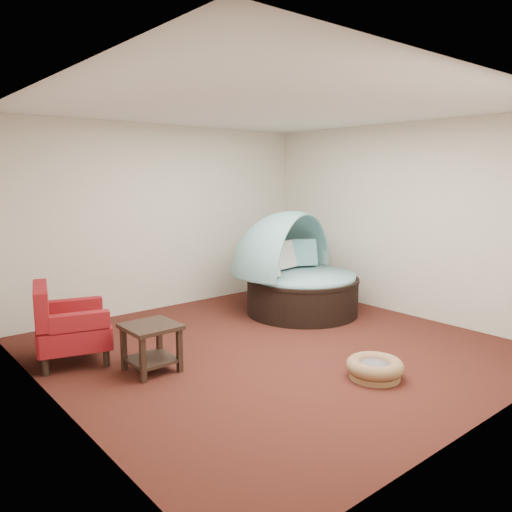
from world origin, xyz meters
TOP-DOWN VIEW (x-y plane):
  - floor at (0.00, 0.00)m, footprint 5.00×5.00m
  - wall_back at (0.00, 2.50)m, footprint 5.00×0.00m
  - wall_front at (0.00, -2.50)m, footprint 5.00×0.00m
  - wall_left at (-2.50, 0.00)m, footprint 0.00×5.00m
  - wall_right at (2.50, 0.00)m, footprint 0.00×5.00m
  - ceiling at (0.00, 0.00)m, footprint 5.00×5.00m
  - canopy_daybed at (1.31, 0.95)m, footprint 2.15×2.11m
  - pet_basket at (0.19, -1.34)m, footprint 0.62×0.62m
  - red_armchair at (-2.06, 1.10)m, footprint 0.95×0.95m
  - side_table at (-1.47, 0.28)m, footprint 0.54×0.54m

SIDE VIEW (x-z plane):
  - floor at x=0.00m, z-range 0.00..0.00m
  - pet_basket at x=0.19m, z-range 0.00..0.21m
  - side_table at x=-1.47m, z-range 0.07..0.58m
  - red_armchair at x=-2.06m, z-range -0.04..0.86m
  - canopy_daybed at x=1.31m, z-range -0.06..1.47m
  - wall_back at x=0.00m, z-range -1.10..3.90m
  - wall_front at x=0.00m, z-range -1.10..3.90m
  - wall_left at x=-2.50m, z-range -1.10..3.90m
  - wall_right at x=2.50m, z-range -1.10..3.90m
  - ceiling at x=0.00m, z-range 2.80..2.80m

